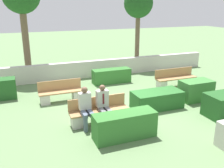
{
  "coord_description": "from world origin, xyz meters",
  "views": [
    {
      "loc": [
        -3.61,
        -7.8,
        3.74
      ],
      "look_at": [
        -0.38,
        0.5,
        0.9
      ],
      "focal_mm": 40.0,
      "sensor_mm": 36.0,
      "label": 1
    }
  ],
  "objects_px": {
    "bench_left_side": "(176,80)",
    "person_seated_man": "(104,103)",
    "tree_center_left": "(138,5)",
    "bench_front": "(99,113)",
    "bench_right_side": "(61,94)",
    "person_seated_woman": "(86,106)"
  },
  "relations": [
    {
      "from": "bench_left_side",
      "to": "person_seated_man",
      "type": "bearing_deg",
      "value": -143.04
    },
    {
      "from": "bench_left_side",
      "to": "tree_center_left",
      "type": "bearing_deg",
      "value": 97.15
    },
    {
      "from": "bench_front",
      "to": "person_seated_man",
      "type": "xyz_separation_m",
      "value": [
        0.11,
        -0.14,
        0.38
      ]
    },
    {
      "from": "bench_front",
      "to": "bench_right_side",
      "type": "distance_m",
      "value": 2.49
    },
    {
      "from": "bench_left_side",
      "to": "person_seated_man",
      "type": "height_order",
      "value": "person_seated_man"
    },
    {
      "from": "bench_front",
      "to": "bench_right_side",
      "type": "height_order",
      "value": "same"
    },
    {
      "from": "person_seated_man",
      "to": "person_seated_woman",
      "type": "distance_m",
      "value": 0.59
    },
    {
      "from": "bench_front",
      "to": "person_seated_man",
      "type": "bearing_deg",
      "value": -53.22
    },
    {
      "from": "bench_right_side",
      "to": "person_seated_woman",
      "type": "height_order",
      "value": "person_seated_woman"
    },
    {
      "from": "bench_left_side",
      "to": "person_seated_woman",
      "type": "xyz_separation_m",
      "value": [
        -5.1,
        -2.47,
        0.38
      ]
    },
    {
      "from": "bench_right_side",
      "to": "person_seated_woman",
      "type": "xyz_separation_m",
      "value": [
        0.36,
        -2.49,
        0.4
      ]
    },
    {
      "from": "person_seated_woman",
      "to": "bench_left_side",
      "type": "bearing_deg",
      "value": 25.84
    },
    {
      "from": "tree_center_left",
      "to": "person_seated_man",
      "type": "bearing_deg",
      "value": -124.17
    },
    {
      "from": "tree_center_left",
      "to": "bench_front",
      "type": "bearing_deg",
      "value": -125.36
    },
    {
      "from": "person_seated_man",
      "to": "bench_front",
      "type": "bearing_deg",
      "value": 126.78
    },
    {
      "from": "bench_left_side",
      "to": "tree_center_left",
      "type": "height_order",
      "value": "tree_center_left"
    },
    {
      "from": "bench_front",
      "to": "bench_right_side",
      "type": "bearing_deg",
      "value": 109.63
    },
    {
      "from": "bench_front",
      "to": "bench_right_side",
      "type": "xyz_separation_m",
      "value": [
        -0.84,
        2.35,
        -0.01
      ]
    },
    {
      "from": "person_seated_man",
      "to": "tree_center_left",
      "type": "relative_size",
      "value": 0.28
    },
    {
      "from": "person_seated_woman",
      "to": "tree_center_left",
      "type": "xyz_separation_m",
      "value": [
        5.19,
        6.77,
        3.01
      ]
    },
    {
      "from": "bench_front",
      "to": "person_seated_woman",
      "type": "height_order",
      "value": "person_seated_woman"
    },
    {
      "from": "person_seated_man",
      "to": "person_seated_woman",
      "type": "xyz_separation_m",
      "value": [
        -0.59,
        0.0,
        0.0
      ]
    }
  ]
}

